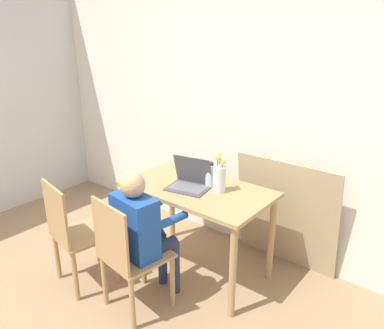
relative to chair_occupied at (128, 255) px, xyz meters
name	(u,v)px	position (x,y,z in m)	size (l,w,h in m)	color
wall_back	(237,106)	(-0.01, 1.30, 0.81)	(6.40, 0.05, 2.50)	white
dining_table	(197,200)	(0.07, 0.65, 0.19)	(1.12, 0.64, 0.73)	tan
chair_occupied	(128,255)	(0.00, 0.00, 0.00)	(0.45, 0.45, 0.85)	tan
chair_spare	(75,233)	(-0.52, -0.05, 0.00)	(0.47, 0.47, 0.85)	tan
person_seated	(141,225)	(0.02, 0.12, 0.18)	(0.38, 0.46, 1.02)	#1E4C9E
laptop	(190,181)	(0.03, 0.62, 0.35)	(0.35, 0.29, 0.23)	#4C4C51
flower_vase	(219,177)	(0.25, 0.69, 0.41)	(0.09, 0.09, 0.31)	silver
water_bottle	(210,175)	(0.14, 0.73, 0.39)	(0.08, 0.08, 0.19)	silver
cardboard_panel	(285,214)	(0.57, 1.17, 0.02)	(0.86, 0.14, 0.92)	tan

